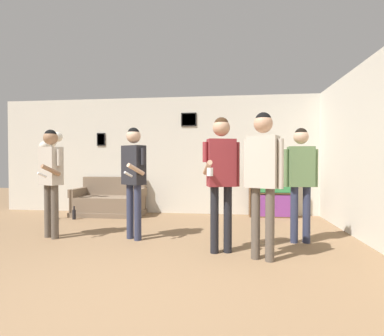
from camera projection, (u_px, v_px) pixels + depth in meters
ground_plane at (97, 301)px, 2.60m from camera, size 20.00×20.00×0.00m
wall_back at (179, 155)px, 6.98m from camera, size 8.66×0.08×2.70m
wall_right at (368, 152)px, 4.37m from camera, size 0.06×6.81×2.70m
couch at (110, 202)px, 6.77m from camera, size 1.56×0.80×0.84m
bookshelf at (272, 193)px, 6.52m from camera, size 1.00×0.30×1.03m
floor_lamp at (51, 149)px, 6.21m from camera, size 0.42×0.45×1.82m
person_player_foreground_left at (51, 171)px, 4.70m from camera, size 0.46×0.58×1.71m
person_player_foreground_center at (134, 170)px, 4.61m from camera, size 0.44×0.60×1.73m
person_watcher_holding_cup at (221, 169)px, 3.93m from camera, size 0.48×0.52×1.79m
person_spectator_near_bookshelf at (263, 168)px, 3.64m from camera, size 0.46×0.34×1.81m
person_spectator_far_right at (301, 172)px, 4.42m from camera, size 0.50×0.23×1.70m
bottle_on_floor at (74, 214)px, 6.24m from camera, size 0.07×0.07×0.28m
drinking_cup at (284, 167)px, 6.48m from camera, size 0.07×0.07×0.10m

